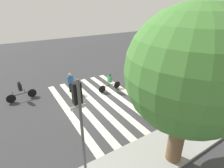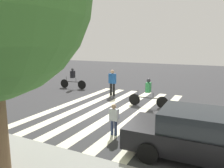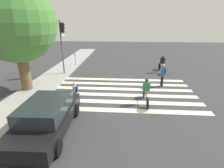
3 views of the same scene
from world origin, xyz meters
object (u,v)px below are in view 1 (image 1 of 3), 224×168
street_tree (189,73)px  cyclist_mid_street (21,90)px  pedestrian_adult_yellow_jacket (143,105)px  cyclist_far_lane (110,82)px  traffic_light (79,114)px  car_parked_silver_sedan (178,95)px  pedestrian_adult_blue_shirt (71,81)px

street_tree → cyclist_mid_street: (5.54, -10.66, -3.81)m
street_tree → cyclist_mid_street: 12.60m
pedestrian_adult_yellow_jacket → cyclist_far_lane: bearing=-89.3°
traffic_light → cyclist_far_lane: traffic_light is taller
pedestrian_adult_yellow_jacket → car_parked_silver_sedan: (-3.25, 0.41, 0.04)m
cyclist_far_lane → car_parked_silver_sedan: bearing=122.3°
pedestrian_adult_yellow_jacket → cyclist_mid_street: cyclist_mid_street is taller
street_tree → car_parked_silver_sedan: 7.07m
traffic_light → pedestrian_adult_yellow_jacket: size_ratio=3.89×
traffic_light → cyclist_far_lane: bearing=-128.8°
pedestrian_adult_blue_shirt → pedestrian_adult_yellow_jacket: 6.72m
traffic_light → pedestrian_adult_yellow_jacket: (-5.53, -2.46, -2.66)m
pedestrian_adult_blue_shirt → pedestrian_adult_yellow_jacket: size_ratio=1.43×
traffic_light → pedestrian_adult_blue_shirt: bearing=-106.2°
pedestrian_adult_yellow_jacket → car_parked_silver_sedan: 3.28m
traffic_light → pedestrian_adult_yellow_jacket: bearing=-156.0°
cyclist_far_lane → cyclist_mid_street: (6.95, -2.32, 0.00)m
pedestrian_adult_blue_shirt → cyclist_far_lane: bearing=-20.7°
traffic_light → cyclist_mid_street: traffic_light is taller
cyclist_mid_street → car_parked_silver_sedan: size_ratio=0.48×
pedestrian_adult_blue_shirt → cyclist_mid_street: pedestrian_adult_blue_shirt is taller
traffic_light → cyclist_far_lane: (-5.50, -6.85, -2.52)m
pedestrian_adult_blue_shirt → pedestrian_adult_yellow_jacket: pedestrian_adult_blue_shirt is taller
pedestrian_adult_blue_shirt → car_parked_silver_sedan: 8.99m
traffic_light → street_tree: 4.54m
pedestrian_adult_blue_shirt → traffic_light: bearing=-99.5°
pedestrian_adult_yellow_jacket → cyclist_far_lane: 4.39m
pedestrian_adult_yellow_jacket → cyclist_far_lane: size_ratio=0.54×
cyclist_far_lane → car_parked_silver_sedan: 5.81m
traffic_light → cyclist_mid_street: (1.46, -9.17, -2.51)m
pedestrian_adult_yellow_jacket → street_tree: bearing=70.2°
street_tree → pedestrian_adult_yellow_jacket: street_tree is taller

